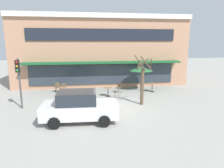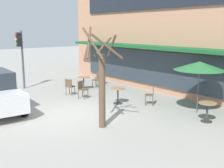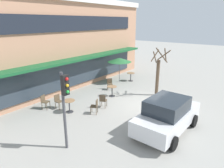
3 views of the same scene
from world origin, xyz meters
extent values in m
plane|color=#9E9B93|center=(0.00, 0.00, 0.00)|extent=(80.00, 80.00, 0.00)
cube|color=tan|center=(0.00, 10.00, 3.55)|extent=(17.44, 8.00, 7.09)
cube|color=silver|center=(0.00, 5.88, 6.84)|extent=(17.44, 0.24, 0.44)
cube|color=#19592D|center=(0.00, 5.45, 2.55)|extent=(14.83, 1.10, 0.16)
cube|color=#1E232D|center=(0.00, 5.94, 5.11)|extent=(13.96, 0.10, 1.10)
cube|color=#2D3842|center=(0.00, 5.94, 1.35)|extent=(13.96, 0.10, 1.90)
cylinder|color=#333338|center=(-3.65, 3.16, 0.01)|extent=(0.44, 0.44, 0.03)
cylinder|color=#333338|center=(-3.65, 3.16, 0.38)|extent=(0.07, 0.07, 0.70)
cylinder|color=#99704C|center=(-3.65, 3.16, 0.74)|extent=(0.70, 0.70, 0.03)
cylinder|color=#333338|center=(4.21, 3.71, 0.01)|extent=(0.44, 0.44, 0.03)
cylinder|color=#333338|center=(4.21, 3.71, 0.38)|extent=(0.07, 0.07, 0.70)
cylinder|color=#99704C|center=(4.21, 3.71, 0.74)|extent=(0.70, 0.70, 0.03)
cylinder|color=#333338|center=(0.05, 2.72, 0.01)|extent=(0.44, 0.44, 0.03)
cylinder|color=#333338|center=(0.05, 2.72, 0.38)|extent=(0.07, 0.07, 0.70)
cylinder|color=#99704C|center=(0.05, 2.72, 0.74)|extent=(0.70, 0.70, 0.03)
cylinder|color=#4C4C51|center=(3.31, 4.35, 1.10)|extent=(0.04, 0.04, 2.20)
cone|color=#286B38|center=(3.31, 4.35, 2.03)|extent=(2.10, 2.10, 0.35)
cylinder|color=brown|center=(-3.14, 1.90, 0.23)|extent=(0.04, 0.04, 0.45)
cylinder|color=brown|center=(-2.84, 2.07, 0.23)|extent=(0.04, 0.04, 0.45)
cylinder|color=brown|center=(-2.97, 1.60, 0.23)|extent=(0.04, 0.04, 0.45)
cylinder|color=brown|center=(-2.68, 1.77, 0.23)|extent=(0.04, 0.04, 0.45)
cube|color=brown|center=(-2.91, 1.84, 0.47)|extent=(0.54, 0.54, 0.04)
cube|color=brown|center=(-2.82, 1.68, 0.69)|extent=(0.37, 0.23, 0.40)
cylinder|color=brown|center=(1.11, 3.50, 0.23)|extent=(0.04, 0.04, 0.45)
cylinder|color=brown|center=(0.87, 3.75, 0.23)|extent=(0.04, 0.04, 0.45)
cylinder|color=brown|center=(1.35, 3.74, 0.23)|extent=(0.04, 0.04, 0.45)
cylinder|color=brown|center=(1.11, 3.98, 0.23)|extent=(0.04, 0.04, 0.45)
cube|color=brown|center=(1.11, 3.74, 0.47)|extent=(0.57, 0.57, 0.04)
cube|color=brown|center=(1.24, 3.87, 0.69)|extent=(0.31, 0.32, 0.40)
cylinder|color=brown|center=(-1.76, 2.20, 0.23)|extent=(0.04, 0.04, 0.45)
cylinder|color=brown|center=(-1.63, 1.88, 0.23)|extent=(0.04, 0.04, 0.45)
cylinder|color=brown|center=(-2.07, 2.07, 0.23)|extent=(0.04, 0.04, 0.45)
cylinder|color=brown|center=(-1.95, 1.76, 0.23)|extent=(0.04, 0.04, 0.45)
cube|color=brown|center=(-1.85, 1.98, 0.47)|extent=(0.52, 0.52, 0.04)
cube|color=brown|center=(-2.02, 1.91, 0.69)|extent=(0.18, 0.39, 0.40)
cylinder|color=brown|center=(-4.00, 4.60, 0.23)|extent=(0.04, 0.04, 0.45)
cylinder|color=brown|center=(-4.32, 4.48, 0.23)|extent=(0.04, 0.04, 0.45)
cylinder|color=brown|center=(-4.12, 4.91, 0.23)|extent=(0.04, 0.04, 0.45)
cylinder|color=brown|center=(-4.44, 4.80, 0.23)|extent=(0.04, 0.04, 0.45)
cube|color=brown|center=(-4.22, 4.70, 0.47)|extent=(0.51, 0.51, 0.04)
cube|color=brown|center=(-4.28, 4.86, 0.69)|extent=(0.39, 0.18, 0.40)
cylinder|color=brown|center=(-3.50, 3.91, 0.23)|extent=(0.04, 0.04, 0.45)
cylinder|color=brown|center=(-3.84, 3.90, 0.23)|extent=(0.04, 0.04, 0.45)
cylinder|color=brown|center=(-3.50, 4.25, 0.23)|extent=(0.04, 0.04, 0.45)
cylinder|color=brown|center=(-3.84, 4.24, 0.23)|extent=(0.04, 0.04, 0.45)
cube|color=brown|center=(-3.67, 4.08, 0.47)|extent=(0.41, 0.41, 0.04)
cube|color=brown|center=(-3.67, 4.26, 0.69)|extent=(0.40, 0.05, 0.40)
cube|color=silver|center=(-2.17, -2.38, 0.70)|extent=(4.28, 1.99, 0.76)
cube|color=#232B33|center=(-2.32, -2.37, 1.42)|extent=(2.17, 1.69, 0.68)
cylinder|color=black|center=(-0.83, -1.54, 0.32)|extent=(0.65, 0.25, 0.64)
cylinder|color=black|center=(-0.91, -3.34, 0.32)|extent=(0.65, 0.25, 0.64)
cylinder|color=black|center=(-3.43, -1.42, 0.32)|extent=(0.65, 0.25, 0.64)
cylinder|color=black|center=(-3.51, -3.22, 0.32)|extent=(0.65, 0.25, 0.64)
cylinder|color=brown|center=(2.20, 0.21, 1.32)|extent=(0.24, 0.24, 2.64)
cylinder|color=brown|center=(2.71, 0.06, 2.94)|extent=(0.39, 1.10, 0.87)
cylinder|color=brown|center=(2.30, 0.56, 2.92)|extent=(0.78, 0.30, 0.82)
cylinder|color=brown|center=(1.97, 0.41, 2.87)|extent=(0.50, 0.55, 0.73)
cylinder|color=brown|center=(1.91, -0.12, 3.05)|extent=(0.75, 0.68, 1.07)
cylinder|color=brown|center=(2.29, -0.22, 3.03)|extent=(0.94, 0.28, 1.05)
cylinder|color=#47474C|center=(-6.13, 0.53, 1.70)|extent=(0.12, 0.12, 3.40)
cube|color=black|center=(-6.13, 0.35, 2.90)|extent=(0.26, 0.20, 0.80)
sphere|color=red|center=(-6.13, 0.22, 3.17)|extent=(0.13, 0.13, 0.13)
sphere|color=gold|center=(-6.13, 0.22, 2.91)|extent=(0.13, 0.13, 0.13)
sphere|color=green|center=(-6.13, 0.22, 2.65)|extent=(0.13, 0.13, 0.13)
camera|label=1|loc=(-1.93, -13.21, 4.42)|focal=32.00mm
camera|label=2|loc=(10.05, -5.53, 3.51)|focal=45.00mm
camera|label=3|loc=(-10.92, -5.54, 5.27)|focal=32.00mm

